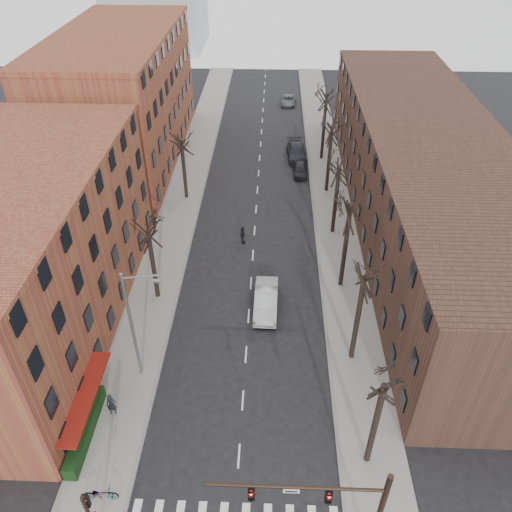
# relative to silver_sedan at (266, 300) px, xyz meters

# --- Properties ---
(sidewalk_left) EXTENTS (4.00, 90.00, 0.15)m
(sidewalk_left) POSITION_rel_silver_sedan_xyz_m (-9.34, 18.02, -0.78)
(sidewalk_left) COLOR gray
(sidewalk_left) RESTS_ON ground
(sidewalk_right) EXTENTS (4.00, 90.00, 0.15)m
(sidewalk_right) POSITION_rel_silver_sedan_xyz_m (6.66, 18.02, -0.78)
(sidewalk_right) COLOR gray
(sidewalk_right) RESTS_ON ground
(building_left_near) EXTENTS (12.00, 26.00, 12.00)m
(building_left_near) POSITION_rel_silver_sedan_xyz_m (-17.34, -1.98, 5.14)
(building_left_near) COLOR brown
(building_left_near) RESTS_ON ground
(building_left_far) EXTENTS (12.00, 28.00, 14.00)m
(building_left_far) POSITION_rel_silver_sedan_xyz_m (-17.34, 27.02, 6.14)
(building_left_far) COLOR brown
(building_left_far) RESTS_ON ground
(building_right) EXTENTS (12.00, 50.00, 10.00)m
(building_right) POSITION_rel_silver_sedan_xyz_m (14.66, 13.02, 4.14)
(building_right) COLOR #452A20
(building_right) RESTS_ON ground
(awning_left) EXTENTS (1.20, 7.00, 0.15)m
(awning_left) POSITION_rel_silver_sedan_xyz_m (-10.74, -10.98, -0.86)
(awning_left) COLOR maroon
(awning_left) RESTS_ON ground
(hedge) EXTENTS (0.80, 6.00, 1.00)m
(hedge) POSITION_rel_silver_sedan_xyz_m (-10.84, -11.98, -0.21)
(hedge) COLOR #153512
(hedge) RESTS_ON sidewalk_left
(tree_right_a) EXTENTS (5.20, 5.20, 10.00)m
(tree_right_a) POSITION_rel_silver_sedan_xyz_m (6.26, -12.98, -0.86)
(tree_right_a) COLOR black
(tree_right_a) RESTS_ON ground
(tree_right_b) EXTENTS (5.20, 5.20, 10.80)m
(tree_right_b) POSITION_rel_silver_sedan_xyz_m (6.26, -4.98, -0.86)
(tree_right_b) COLOR black
(tree_right_b) RESTS_ON ground
(tree_right_c) EXTENTS (5.20, 5.20, 11.60)m
(tree_right_c) POSITION_rel_silver_sedan_xyz_m (6.26, 3.02, -0.86)
(tree_right_c) COLOR black
(tree_right_c) RESTS_ON ground
(tree_right_d) EXTENTS (5.20, 5.20, 10.00)m
(tree_right_d) POSITION_rel_silver_sedan_xyz_m (6.26, 11.02, -0.86)
(tree_right_d) COLOR black
(tree_right_d) RESTS_ON ground
(tree_right_e) EXTENTS (5.20, 5.20, 10.80)m
(tree_right_e) POSITION_rel_silver_sedan_xyz_m (6.26, 19.02, -0.86)
(tree_right_e) COLOR black
(tree_right_e) RESTS_ON ground
(tree_right_f) EXTENTS (5.20, 5.20, 11.60)m
(tree_right_f) POSITION_rel_silver_sedan_xyz_m (6.26, 27.02, -0.86)
(tree_right_f) COLOR black
(tree_right_f) RESTS_ON ground
(tree_left_a) EXTENTS (5.20, 5.20, 9.50)m
(tree_left_a) POSITION_rel_silver_sedan_xyz_m (-8.94, 1.02, -0.86)
(tree_left_a) COLOR black
(tree_left_a) RESTS_ON ground
(tree_left_b) EXTENTS (5.20, 5.20, 9.50)m
(tree_left_b) POSITION_rel_silver_sedan_xyz_m (-8.94, 17.02, -0.86)
(tree_left_b) COLOR black
(tree_left_b) RESTS_ON ground
(signal_mast_arm) EXTENTS (8.14, 0.30, 7.20)m
(signal_mast_arm) POSITION_rel_silver_sedan_xyz_m (4.11, -17.98, 3.54)
(signal_mast_arm) COLOR black
(signal_mast_arm) RESTS_ON ground
(streetlight) EXTENTS (2.45, 0.22, 9.03)m
(streetlight) POSITION_rel_silver_sedan_xyz_m (-8.37, -6.98, 4.16)
(streetlight) COLOR slate
(streetlight) RESTS_ON ground
(silver_sedan) EXTENTS (1.91, 5.23, 1.71)m
(silver_sedan) POSITION_rel_silver_sedan_xyz_m (0.00, 0.00, 0.00)
(silver_sedan) COLOR #AEB1B6
(silver_sedan) RESTS_ON ground
(parked_car_near) EXTENTS (1.61, 3.91, 1.33)m
(parked_car_near) POSITION_rel_silver_sedan_xyz_m (3.50, 22.87, -0.19)
(parked_car_near) COLOR black
(parked_car_near) RESTS_ON ground
(parked_car_mid) EXTENTS (2.55, 5.58, 1.58)m
(parked_car_mid) POSITION_rel_silver_sedan_xyz_m (3.19, 27.23, -0.06)
(parked_car_mid) COLOR black
(parked_car_mid) RESTS_ON ground
(parked_car_far) EXTENTS (2.36, 4.53, 1.22)m
(parked_car_far) POSITION_rel_silver_sedan_xyz_m (2.46, 45.60, -0.25)
(parked_car_far) COLOR #5C5E64
(parked_car_far) RESTS_ON ground
(pedestrian_a) EXTENTS (0.68, 0.50, 1.72)m
(pedestrian_a) POSITION_rel_silver_sedan_xyz_m (-9.58, -10.37, 0.16)
(pedestrian_a) COLOR black
(pedestrian_a) RESTS_ON sidewalk_left
(pedestrian_crossing) EXTENTS (0.61, 1.12, 1.82)m
(pedestrian_crossing) POSITION_rel_silver_sedan_xyz_m (-2.38, 8.89, 0.06)
(pedestrian_crossing) COLOR black
(pedestrian_crossing) RESTS_ON ground
(bicycle) EXTENTS (1.98, 0.77, 1.02)m
(bicycle) POSITION_rel_silver_sedan_xyz_m (-8.76, -15.89, -0.19)
(bicycle) COLOR gray
(bicycle) RESTS_ON sidewalk_left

